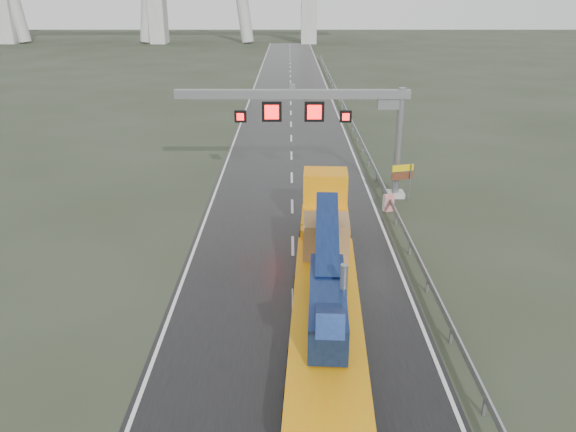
{
  "coord_description": "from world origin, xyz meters",
  "views": [
    {
      "loc": [
        -0.2,
        -17.5,
        12.73
      ],
      "look_at": [
        -0.25,
        6.36,
        3.2
      ],
      "focal_mm": 35.0,
      "sensor_mm": 36.0,
      "label": 1
    }
  ],
  "objects_px": {
    "sign_gantry": "(325,113)",
    "striped_barrier": "(388,203)",
    "heavy_haul_truck": "(326,254)",
    "exit_sign_pair": "(402,175)"
  },
  "relations": [
    {
      "from": "striped_barrier",
      "to": "sign_gantry",
      "type": "bearing_deg",
      "value": 128.49
    },
    {
      "from": "exit_sign_pair",
      "to": "striped_barrier",
      "type": "xyz_separation_m",
      "value": [
        -1.1,
        -1.72,
        -1.24
      ]
    },
    {
      "from": "sign_gantry",
      "to": "exit_sign_pair",
      "type": "bearing_deg",
      "value": -11.24
    },
    {
      "from": "sign_gantry",
      "to": "striped_barrier",
      "type": "xyz_separation_m",
      "value": [
        3.9,
        -2.71,
        -5.08
      ]
    },
    {
      "from": "sign_gantry",
      "to": "heavy_haul_truck",
      "type": "xyz_separation_m",
      "value": [
        -0.63,
        -12.48,
        -3.94
      ]
    },
    {
      "from": "heavy_haul_truck",
      "to": "striped_barrier",
      "type": "relative_size",
      "value": 17.32
    },
    {
      "from": "sign_gantry",
      "to": "heavy_haul_truck",
      "type": "distance_m",
      "value": 13.1
    },
    {
      "from": "sign_gantry",
      "to": "striped_barrier",
      "type": "relative_size",
      "value": 13.93
    },
    {
      "from": "heavy_haul_truck",
      "to": "exit_sign_pair",
      "type": "xyz_separation_m",
      "value": [
        5.62,
        11.49,
        0.1
      ]
    },
    {
      "from": "sign_gantry",
      "to": "heavy_haul_truck",
      "type": "height_order",
      "value": "sign_gantry"
    }
  ]
}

